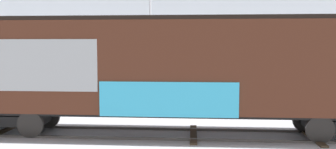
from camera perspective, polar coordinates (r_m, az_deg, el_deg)
The scene contains 7 objects.
ground_plane at distance 12.39m, azimuth 5.03°, elevation -9.98°, with size 260.00×260.00×0.00m, color silver.
track at distance 12.43m, azimuth -1.65°, elevation -9.72°, with size 60.01×2.72×0.08m.
freight_car at distance 12.02m, azimuth 0.67°, elevation 1.11°, with size 16.74×2.93×4.19m.
flagpole at distance 22.17m, azimuth -2.17°, elevation 10.94°, with size 1.57×0.22×8.57m.
hillside at distance 87.52m, azimuth 3.87°, elevation 7.25°, with size 149.20×42.50×18.36m.
parked_car_silver at distance 18.83m, azimuth -5.11°, elevation -2.23°, with size 4.59×2.25×1.72m.
parked_car_red at distance 19.59m, azimuth 12.32°, elevation -2.22°, with size 4.05×1.88×1.64m.
Camera 1 is at (-0.31, -11.98, 3.14)m, focal length 36.90 mm.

